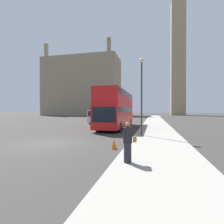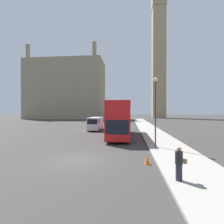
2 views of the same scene
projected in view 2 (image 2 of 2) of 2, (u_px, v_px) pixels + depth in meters
ground_plane at (81, 159)px, 11.97m from camera, size 300.00×300.00×0.00m
sidewalk_strip at (183, 161)px, 11.30m from camera, size 3.61×120.00×0.15m
clock_tower at (159, 41)px, 81.77m from camera, size 6.36×6.53×70.07m
building_block_distant at (66, 90)px, 75.58m from camera, size 32.20×14.27×30.23m
red_double_decker_bus at (120, 118)px, 22.56m from camera, size 2.59×11.45×4.40m
white_van at (95, 123)px, 30.13m from camera, size 1.94×5.47×2.20m
pedestrian at (179, 164)px, 7.98m from camera, size 0.50×0.34×1.54m
street_lamp at (155, 102)px, 15.38m from camera, size 0.36×0.36×6.13m
parked_sedan at (107, 120)px, 50.07m from camera, size 1.84×4.55×1.57m
traffic_cone at (147, 160)px, 10.86m from camera, size 0.36×0.36×0.55m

